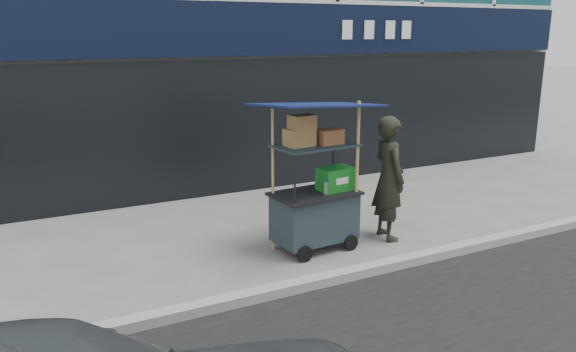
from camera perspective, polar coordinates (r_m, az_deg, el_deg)
ground at (r=7.16m, az=7.41°, el=-9.24°), size 80.00×80.00×0.00m
curb at (r=6.99m, az=8.37°, el=-9.36°), size 80.00×0.18×0.12m
vendor_cart at (r=7.50m, az=2.86°, el=-2.20°), size 1.60×1.19×2.05m
vendor_man at (r=7.97m, az=10.20°, el=-0.21°), size 0.51×0.70×1.76m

